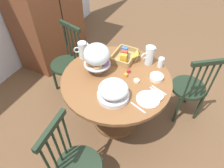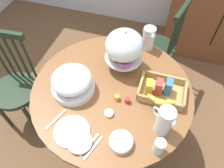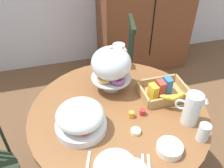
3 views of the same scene
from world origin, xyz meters
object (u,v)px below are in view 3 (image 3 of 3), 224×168
Objects in this scene: china_plate_large at (115,167)px; drinking_glass at (203,132)px; pastry_stand_with_dome at (111,65)px; cereal_bowl at (170,148)px; cereal_basket at (163,91)px; butter_dish at (136,131)px; fruit_platter_covered at (80,118)px; windsor_chair_near_window at (116,70)px; milk_pitcher at (118,56)px; dining_table at (118,133)px; orange_juice_pitcher at (191,110)px.

drinking_glass reaches higher than china_plate_large.
pastry_stand_with_dome reaches higher than cereal_bowl.
cereal_basket reaches higher than butter_dish.
fruit_platter_covered is 0.33m from china_plate_large.
windsor_chair_near_window is at bearing 79.48° from butter_dish.
milk_pitcher is (-0.09, -0.34, 0.38)m from windsor_chair_near_window.
pastry_stand_with_dome is at bearing 76.30° from china_plate_large.
windsor_chair_near_window is 16.25× the size of butter_dish.
china_plate_large is at bearing -175.30° from drinking_glass.
dining_table is 0.47m from china_plate_large.
dining_table is 0.61m from milk_pitcher.
butter_dish is (0.30, -0.12, -0.07)m from fruit_platter_covered.
windsor_chair_near_window is 2.83× the size of pastry_stand_with_dome.
pastry_stand_with_dome reaches higher than butter_dish.
fruit_platter_covered is 1.42× the size of orange_juice_pitcher.
cereal_basket is 0.38m from butter_dish.
pastry_stand_with_dome reaches higher than orange_juice_pitcher.
windsor_chair_near_window is 5.03× the size of milk_pitcher.
milk_pitcher is (-0.23, 0.71, -0.01)m from orange_juice_pitcher.
cereal_bowl is (0.15, -0.60, -0.17)m from pastry_stand_with_dome.
dining_table is 19.09× the size of butter_dish.
butter_dish is (0.03, -0.44, -0.19)m from pastry_stand_with_dome.
fruit_platter_covered is 5.00× the size of butter_dish.
cereal_bowl is (0.31, 0.02, 0.02)m from china_plate_large.
milk_pitcher reaches higher than china_plate_large.
windsor_chair_near_window is 6.96× the size of cereal_bowl.
pastry_stand_with_dome is 0.67m from china_plate_large.
pastry_stand_with_dome reaches higher than cereal_basket.
drinking_glass is (0.64, -0.26, -0.03)m from fruit_platter_covered.
pastry_stand_with_dome is (0.02, 0.23, 0.42)m from dining_table.
windsor_chair_near_window is at bearing 70.10° from pastry_stand_with_dome.
drinking_glass is (0.00, -0.14, -0.04)m from orange_juice_pitcher.
cereal_bowl is 2.33× the size of butter_dish.
fruit_platter_covered is at bearing -130.07° from pastry_stand_with_dome.
fruit_platter_covered is 2.14× the size of cereal_bowl.
drinking_glass is at bearing -22.01° from fruit_platter_covered.
windsor_chair_near_window reaches higher than cereal_bowl.
butter_dish is (-0.34, 0.00, -0.09)m from orange_juice_pitcher.
butter_dish is at bearing 46.03° from china_plate_large.
fruit_platter_covered is 0.71m from milk_pitcher.
pastry_stand_with_dome reaches higher than fruit_platter_covered.
butter_dish is at bearing -139.00° from cereal_basket.
drinking_glass is at bearing -74.54° from milk_pitcher.
milk_pitcher is (0.40, 0.59, 0.00)m from fruit_platter_covered.
windsor_chair_near_window is 1.24m from drinking_glass.
milk_pitcher is at bearing 55.45° from fruit_platter_covered.
cereal_basket is at bearing -68.15° from milk_pitcher.
windsor_chair_near_window reaches higher than dining_table.
orange_juice_pitcher is 0.14m from drinking_glass.
milk_pitcher is at bearing 111.85° from cereal_basket.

